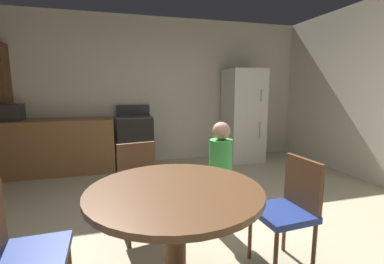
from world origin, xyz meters
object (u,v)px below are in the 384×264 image
object	(u,v)px
person_child	(221,174)
dining_table	(175,212)
microwave	(7,112)
oven_range	(135,141)
chair_north	(140,182)
chair_east	(290,206)
refrigerator	(243,115)
chair_west	(16,251)

from	to	relation	value
person_child	dining_table	bearing A→B (deg)	0.00
dining_table	microwave	bearing A→B (deg)	122.30
oven_range	chair_north	distance (m)	2.26
dining_table	person_child	size ratio (longest dim) A/B	1.05
chair_east	microwave	bearing A→B (deg)	-50.38
refrigerator	chair_east	size ratio (longest dim) A/B	2.02
microwave	dining_table	distance (m)	3.76
dining_table	chair_north	bearing A→B (deg)	99.85
chair_east	person_child	world-z (taller)	person_child
oven_range	refrigerator	xyz separation A→B (m)	(2.07, -0.05, 0.41)
dining_table	chair_east	bearing A→B (deg)	3.61
person_child	refrigerator	bearing A→B (deg)	-170.08
oven_range	person_child	size ratio (longest dim) A/B	1.01
dining_table	chair_north	size ratio (longest dim) A/B	1.32
dining_table	chair_east	size ratio (longest dim) A/B	1.32
refrigerator	person_child	xyz separation A→B (m)	(-1.42, -2.41, -0.30)
refrigerator	chair_north	xyz separation A→B (m)	(-2.17, -2.20, -0.38)
chair_east	person_child	distance (m)	0.72
chair_west	person_child	bearing A→B (deg)	23.73
microwave	chair_east	xyz separation A→B (m)	(2.92, -3.10, -0.53)
refrigerator	dining_table	size ratio (longest dim) A/B	1.54
chair_west	chair_east	xyz separation A→B (m)	(1.84, 0.09, 0.00)
dining_table	person_child	xyz separation A→B (m)	(0.60, 0.70, -0.02)
oven_range	chair_west	bearing A→B (deg)	-105.11
microwave	dining_table	bearing A→B (deg)	-57.70
microwave	chair_north	distance (m)	2.96
dining_table	person_child	distance (m)	0.92
oven_range	chair_east	distance (m)	3.26
refrigerator	person_child	size ratio (longest dim) A/B	1.61
chair_north	dining_table	bearing A→B (deg)	-0.00
chair_north	chair_east	distance (m)	1.37
refrigerator	person_child	distance (m)	2.81
refrigerator	microwave	bearing A→B (deg)	179.28
oven_range	microwave	distance (m)	2.02
microwave	chair_north	xyz separation A→B (m)	(1.84, -2.25, -0.53)
oven_range	microwave	xyz separation A→B (m)	(-1.94, -0.00, 0.56)
microwave	chair_west	distance (m)	3.41
oven_range	chair_north	size ratio (longest dim) A/B	1.26
dining_table	person_child	world-z (taller)	person_child
oven_range	chair_east	xyz separation A→B (m)	(0.97, -3.11, 0.03)
chair_west	chair_north	world-z (taller)	same
refrigerator	chair_north	size ratio (longest dim) A/B	2.02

